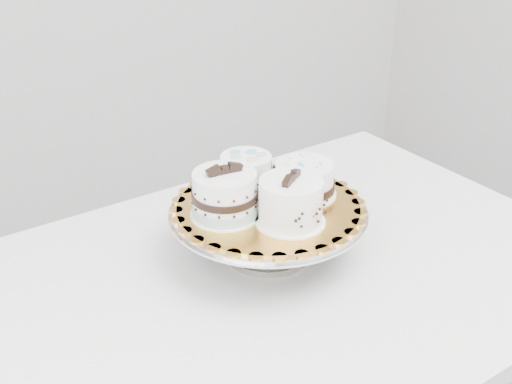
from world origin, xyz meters
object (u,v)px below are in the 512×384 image
table (271,313)px  cake_stand (268,222)px  cake_banded (225,196)px  cake_dots (246,173)px  cake_swirl (291,203)px  cake_ribbon (305,180)px  cake_board (268,206)px

table → cake_stand: cake_stand is taller
cake_stand → cake_banded: size_ratio=2.92×
cake_banded → cake_dots: bearing=42.9°
cake_swirl → cake_ribbon: size_ratio=1.18×
cake_swirl → cake_banded: cake_banded is taller
table → cake_swirl: bearing=-32.8°
table → cake_stand: size_ratio=3.39×
cake_dots → cake_ribbon: bearing=-60.9°
cake_dots → cake_ribbon: cake_dots is taller
cake_board → cake_swirl: cake_swirl is taller
cake_banded → cake_dots: 0.10m
cake_stand → cake_board: size_ratio=1.09×
table → cake_dots: bearing=76.7°
cake_stand → cake_ribbon: (0.08, 0.00, 0.06)m
cake_board → table: bearing=-115.1°
cake_swirl → cake_dots: 0.13m
table → cake_banded: bearing=127.7°
cake_stand → cake_dots: (-0.00, 0.07, 0.07)m
cake_board → cake_banded: cake_banded is taller
cake_board → cake_dots: 0.08m
cake_stand → cake_banded: bearing=173.3°
cake_ribbon → cake_swirl: bearing=-128.4°
cake_dots → cake_ribbon: size_ratio=0.96×
cake_swirl → cake_dots: cake_swirl is taller
table → cake_dots: 0.25m
cake_banded → cake_stand: bearing=-2.5°
cake_stand → cake_dots: 0.10m
cake_stand → cake_ribbon: bearing=1.4°
table → cake_stand: bearing=61.4°
cake_swirl → cake_ribbon: cake_swirl is taller
cake_stand → cake_board: 0.03m
cake_board → cake_dots: (-0.00, 0.07, 0.04)m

